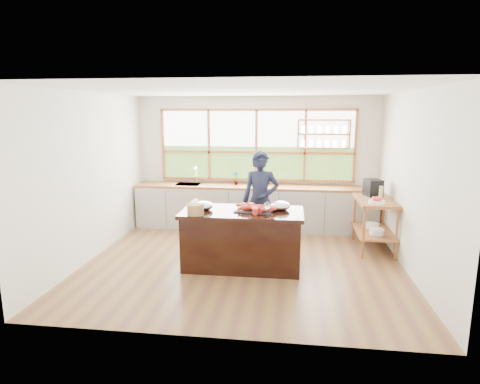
% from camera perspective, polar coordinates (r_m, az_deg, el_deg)
% --- Properties ---
extents(ground_plane, '(5.00, 5.00, 0.00)m').
position_cam_1_polar(ground_plane, '(6.58, 0.52, -9.89)').
color(ground_plane, olive).
extents(room_shell, '(5.02, 4.52, 2.71)m').
position_cam_1_polar(room_shell, '(6.67, 1.27, 5.91)').
color(room_shell, silver).
rests_on(room_shell, ground_plane).
extents(back_counter, '(4.90, 0.63, 0.90)m').
position_cam_1_polar(back_counter, '(8.29, 1.97, -2.12)').
color(back_counter, '#A9A8A0').
rests_on(back_counter, ground_plane).
extents(right_shelf_unit, '(0.62, 1.10, 0.90)m').
position_cam_1_polar(right_shelf_unit, '(7.35, 18.62, -3.26)').
color(right_shelf_unit, olive).
rests_on(right_shelf_unit, ground_plane).
extents(island, '(1.85, 0.90, 0.90)m').
position_cam_1_polar(island, '(6.24, 0.31, -6.66)').
color(island, black).
rests_on(island, ground_plane).
extents(cook, '(0.64, 0.42, 1.73)m').
position_cam_1_polar(cook, '(6.97, 2.92, -1.26)').
color(cook, '#181C32').
rests_on(cook, ground_plane).
extents(potted_plant, '(0.16, 0.12, 0.29)m').
position_cam_1_polar(potted_plant, '(8.28, -0.62, 2.04)').
color(potted_plant, slate).
rests_on(potted_plant, back_counter).
extents(cutting_board, '(0.45, 0.38, 0.01)m').
position_cam_1_polar(cutting_board, '(8.19, 2.48, 0.95)').
color(cutting_board, '#5CD04E').
rests_on(cutting_board, back_counter).
extents(espresso_machine, '(0.34, 0.35, 0.30)m').
position_cam_1_polar(espresso_machine, '(7.54, 18.40, 0.57)').
color(espresso_machine, black).
rests_on(espresso_machine, right_shelf_unit).
extents(wine_bottle, '(0.07, 0.07, 0.26)m').
position_cam_1_polar(wine_bottle, '(7.17, 19.39, -0.21)').
color(wine_bottle, '#92A956').
rests_on(wine_bottle, right_shelf_unit).
extents(fruit_bowl, '(0.26, 0.26, 0.11)m').
position_cam_1_polar(fruit_bowl, '(6.97, 18.87, -1.21)').
color(fruit_bowl, white).
rests_on(fruit_bowl, right_shelf_unit).
extents(slate_board, '(0.62, 0.50, 0.02)m').
position_cam_1_polar(slate_board, '(6.10, 2.11, -2.65)').
color(slate_board, black).
rests_on(slate_board, island).
extents(lobster_pile, '(0.55, 0.48, 0.08)m').
position_cam_1_polar(lobster_pile, '(6.08, 2.02, -2.22)').
color(lobster_pile, red).
rests_on(lobster_pile, slate_board).
extents(mixing_bowl_left, '(0.29, 0.29, 0.14)m').
position_cam_1_polar(mixing_bowl_left, '(6.19, -5.18, -1.97)').
color(mixing_bowl_left, silver).
rests_on(mixing_bowl_left, island).
extents(mixing_bowl_right, '(0.30, 0.30, 0.14)m').
position_cam_1_polar(mixing_bowl_right, '(6.19, 5.78, -1.96)').
color(mixing_bowl_right, silver).
rests_on(mixing_bowl_right, island).
extents(wine_glass, '(0.08, 0.08, 0.22)m').
position_cam_1_polar(wine_glass, '(5.72, 3.87, -2.05)').
color(wine_glass, white).
rests_on(wine_glass, island).
extents(wicker_basket, '(0.25, 0.25, 0.16)m').
position_cam_1_polar(wicker_basket, '(5.90, -6.35, -2.49)').
color(wicker_basket, '#9F744B').
rests_on(wicker_basket, island).
extents(parchment_roll, '(0.09, 0.30, 0.08)m').
position_cam_1_polar(parchment_roll, '(6.52, -6.62, -1.53)').
color(parchment_roll, silver).
rests_on(parchment_roll, island).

